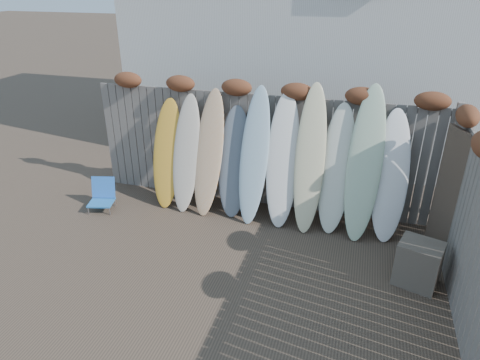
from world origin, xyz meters
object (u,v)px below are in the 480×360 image
(beach_chair, at_px, (102,195))
(surfboard_0, at_px, (167,154))
(wooden_crate, at_px, (418,264))
(lattice_panel, at_px, (462,209))

(beach_chair, bearing_deg, surfboard_0, 28.92)
(beach_chair, relative_size, wooden_crate, 0.88)
(wooden_crate, relative_size, lattice_panel, 0.32)
(lattice_panel, height_order, surfboard_0, lattice_panel)
(beach_chair, distance_m, lattice_panel, 5.70)
(wooden_crate, bearing_deg, lattice_panel, 43.44)
(beach_chair, height_order, wooden_crate, wooden_crate)
(beach_chair, relative_size, surfboard_0, 0.28)
(lattice_panel, bearing_deg, wooden_crate, -157.87)
(beach_chair, distance_m, wooden_crate, 5.23)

